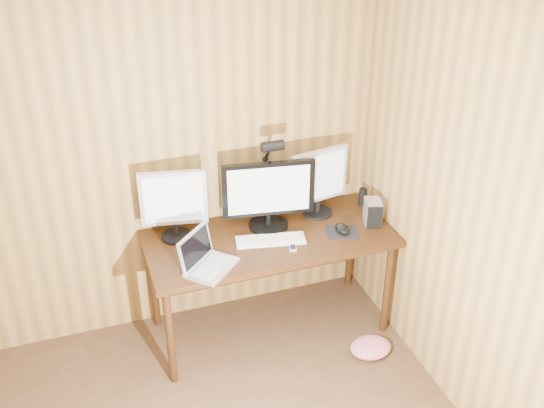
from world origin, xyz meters
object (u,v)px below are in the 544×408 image
speaker (362,197)px  desk (266,247)px  hard_drive (373,212)px  phone (293,248)px  monitor_right (319,180)px  keyboard (271,240)px  desk_lamp (269,166)px  monitor_left (174,203)px  monitor_center (268,194)px  laptop (205,259)px  mouse (342,229)px

speaker → desk: bearing=-171.4°
hard_drive → phone: hard_drive is taller
monitor_right → desk: bearing=-177.3°
phone → monitor_right: bearing=64.9°
monitor_right → keyboard: (-0.42, -0.23, -0.25)m
hard_drive → desk_lamp: bearing=172.1°
monitor_left → keyboard: bearing=-12.2°
monitor_center → hard_drive: bearing=-6.4°
keyboard → hard_drive: size_ratio=2.64×
laptop → mouse: laptop is taller
hard_drive → mouse: bearing=-152.6°
monitor_left → mouse: bearing=-4.5°
keyboard → desk_lamp: 0.48m
monitor_right → hard_drive: bearing=-49.4°
laptop → desk_lamp: desk_lamp is taller
laptop → phone: laptop is taller
monitor_center → desk_lamp: size_ratio=0.95×
monitor_left → mouse: size_ratio=3.84×
laptop → phone: bearing=-42.8°
desk → speaker: size_ratio=12.61×
keyboard → phone: size_ratio=4.75×
monitor_right → monitor_left: bearing=168.0°
hard_drive → phone: 0.63m
desk → monitor_left: size_ratio=3.39×
desk_lamp → hard_drive: bearing=-8.5°
laptop → phone: size_ratio=4.05×
keyboard → laptop: bearing=-152.2°
monitor_right → mouse: monitor_right is taller
desk_lamp → speaker: bearing=12.6°
monitor_left → keyboard: size_ratio=1.03×
monitor_center → phone: size_ratio=6.21×
monitor_right → keyboard: bearing=-162.7°
monitor_left → speaker: monitor_left is taller
phone → desk_lamp: (-0.02, 0.41, 0.39)m
monitor_left → monitor_right: 0.98m
speaker → laptop: bearing=-162.8°
hard_drive → speaker: hard_drive is taller
keyboard → mouse: 0.48m
hard_drive → desk_lamp: size_ratio=0.28×
mouse → desk_lamp: (-0.39, 0.33, 0.37)m
monitor_right → desk_lamp: bearing=159.3°
monitor_center → speaker: size_ratio=4.75×
monitor_center → desk_lamp: 0.19m
laptop → speaker: size_ratio=3.09×
laptop → keyboard: (0.46, 0.14, -0.05)m
speaker → keyboard: bearing=-162.5°
monitor_right → laptop: (-0.88, -0.37, -0.20)m
desk → phone: 0.30m
keyboard → mouse: size_ratio=3.74×
mouse → desk: bearing=-172.4°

